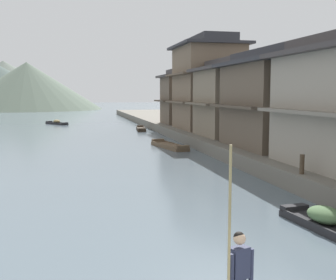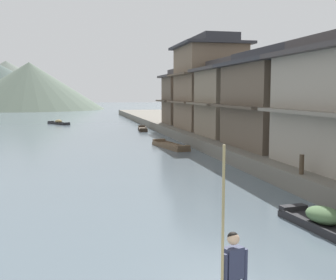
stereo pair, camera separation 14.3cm
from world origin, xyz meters
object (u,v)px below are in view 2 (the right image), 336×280
(boat_moored_second, at_px, (143,129))
(boat_moored_third, at_px, (323,221))
(boatman_person, at_px, (232,268))
(mooring_post_dock_mid, at_px, (302,164))
(house_waterfront_tall, at_px, (273,100))
(boat_moored_far, at_px, (59,123))
(boat_moored_nearest, at_px, (170,146))
(house_waterfront_end, at_px, (183,97))
(house_waterfront_far, at_px, (209,84))
(house_waterfront_narrow, at_px, (238,99))

(boat_moored_second, relative_size, boat_moored_third, 1.37)
(boatman_person, height_order, mooring_post_dock_mid, boatman_person)
(boat_moored_second, distance_m, house_waterfront_tall, 24.53)
(boatman_person, xyz_separation_m, boat_moored_far, (-4.63, 54.43, -1.24))
(boat_moored_nearest, relative_size, house_waterfront_tall, 0.68)
(boatman_person, xyz_separation_m, boat_moored_third, (5.15, 5.43, -1.19))
(house_waterfront_end, bearing_deg, boatman_person, -103.38)
(boatman_person, distance_m, mooring_post_dock_mid, 12.10)
(boat_moored_third, bearing_deg, house_waterfront_end, 82.73)
(house_waterfront_far, bearing_deg, house_waterfront_narrow, -88.71)
(boat_moored_second, relative_size, house_waterfront_end, 0.81)
(boat_moored_nearest, bearing_deg, boatman_person, -100.58)
(mooring_post_dock_mid, bearing_deg, house_waterfront_far, 81.81)
(boat_moored_far, xyz_separation_m, house_waterfront_narrow, (15.06, -28.41, 3.63))
(boat_moored_second, distance_m, mooring_post_dock_mid, 32.65)
(boat_moored_nearest, height_order, house_waterfront_narrow, house_waterfront_narrow)
(boat_moored_third, bearing_deg, house_waterfront_far, 79.53)
(boat_moored_nearest, distance_m, house_waterfront_end, 15.48)
(house_waterfront_end, bearing_deg, boat_moored_nearest, -108.35)
(house_waterfront_far, relative_size, house_waterfront_end, 1.42)
(boat_moored_far, xyz_separation_m, house_waterfront_tall, (14.47, -35.75, 3.63))
(boatman_person, distance_m, boat_moored_third, 7.58)
(house_waterfront_far, bearing_deg, boat_moored_far, 124.97)
(boatman_person, distance_m, boat_moored_nearest, 26.61)
(house_waterfront_tall, height_order, house_waterfront_far, house_waterfront_far)
(boat_moored_third, distance_m, house_waterfront_tall, 14.51)
(boat_moored_second, relative_size, house_waterfront_far, 0.57)
(boat_moored_nearest, bearing_deg, house_waterfront_tall, -56.24)
(boat_moored_third, height_order, house_waterfront_end, house_waterfront_end)
(house_waterfront_far, bearing_deg, house_waterfront_end, 95.18)
(boatman_person, xyz_separation_m, house_waterfront_narrow, (10.43, 26.02, 2.39))
(boat_moored_second, bearing_deg, house_waterfront_narrow, -72.63)
(house_waterfront_end, bearing_deg, house_waterfront_tall, -89.38)
(boat_moored_far, distance_m, house_waterfront_end, 20.33)
(mooring_post_dock_mid, bearing_deg, boat_moored_far, 104.55)
(house_waterfront_narrow, relative_size, mooring_post_dock_mid, 8.17)
(boat_moored_second, height_order, mooring_post_dock_mid, mooring_post_dock_mid)
(boat_moored_nearest, relative_size, house_waterfront_far, 0.61)
(house_waterfront_far, bearing_deg, house_waterfront_tall, -91.67)
(house_waterfront_narrow, distance_m, house_waterfront_end, 14.39)
(boatman_person, height_order, boat_moored_nearest, boatman_person)
(boat_moored_nearest, xyz_separation_m, house_waterfront_far, (5.39, 7.02, 4.99))
(boat_moored_nearest, relative_size, boat_moored_third, 1.46)
(house_waterfront_tall, bearing_deg, boat_moored_third, -109.51)
(house_waterfront_far, height_order, house_waterfront_end, house_waterfront_far)
(house_waterfront_narrow, height_order, mooring_post_dock_mid, house_waterfront_narrow)
(house_waterfront_narrow, relative_size, house_waterfront_far, 0.78)
(boat_moored_nearest, height_order, boat_moored_far, boat_moored_far)
(boat_moored_second, bearing_deg, mooring_post_dock_mid, -87.10)
(boat_moored_second, xyz_separation_m, house_waterfront_tall, (4.58, -23.82, 3.71))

